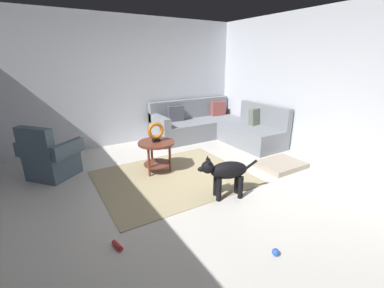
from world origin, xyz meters
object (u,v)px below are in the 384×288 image
object	(u,v)px
sectional_couch	(216,127)
side_table	(157,149)
armchair	(50,158)
dog_bed_mat	(281,165)
dog_toy_ball	(276,252)
dog	(226,172)
torus_sculpture	(156,132)
dog_toy_rope	(117,246)

from	to	relation	value
sectional_couch	side_table	world-z (taller)	sectional_couch
armchair	dog_bed_mat	xyz separation A→B (m)	(3.49, -1.66, -0.28)
dog_toy_ball	sectional_couch	bearing A→B (deg)	62.16
dog_toy_ball	dog_bed_mat	bearing A→B (deg)	39.30
sectional_couch	dog_bed_mat	bearing A→B (deg)	-90.36
sectional_couch	dog_toy_ball	bearing A→B (deg)	-117.84
side_table	dog_bed_mat	bearing A→B (deg)	-26.04
dog_bed_mat	dog	bearing A→B (deg)	-168.51
armchair	side_table	distance (m)	1.69
torus_sculpture	dog	bearing A→B (deg)	-70.22
torus_sculpture	dog_bed_mat	bearing A→B (deg)	-26.04
dog	dog_toy_ball	size ratio (longest dim) A/B	10.88
torus_sculpture	dog	distance (m)	1.38
dog_toy_rope	dog_bed_mat	bearing A→B (deg)	9.91
torus_sculpture	side_table	bearing A→B (deg)	90.00
dog_bed_mat	dog_toy_ball	distance (m)	2.30
sectional_couch	dog_toy_rope	size ratio (longest dim) A/B	14.26
sectional_couch	dog_toy_rope	world-z (taller)	sectional_couch
dog_bed_mat	dog_toy_ball	world-z (taller)	dog_bed_mat
sectional_couch	side_table	bearing A→B (deg)	-153.48
dog	dog_toy_rope	world-z (taller)	dog
armchair	dog_toy_rope	xyz separation A→B (m)	(0.42, -2.20, -0.30)
armchair	dog	xyz separation A→B (m)	(1.99, -1.97, 0.05)
armchair	side_table	world-z (taller)	armchair
side_table	dog_toy_ball	bearing A→B (deg)	-85.86
sectional_couch	dog_bed_mat	size ratio (longest dim) A/B	2.81
side_table	dog_bed_mat	xyz separation A→B (m)	(1.95, -0.95, -0.37)
armchair	dog	distance (m)	2.80
sectional_couch	dog_bed_mat	distance (m)	1.95
dog	dog_bed_mat	bearing A→B (deg)	-60.11
dog	side_table	bearing A→B (deg)	38.18
sectional_couch	side_table	distance (m)	2.20
side_table	dog	distance (m)	1.34
torus_sculpture	dog_toy_rope	bearing A→B (deg)	-126.87
dog_toy_ball	armchair	bearing A→B (deg)	118.75
armchair	torus_sculpture	world-z (taller)	armchair
side_table	dog_toy_rope	world-z (taller)	side_table
side_table	dog_toy_ball	size ratio (longest dim) A/B	7.96
sectional_couch	armchair	distance (m)	3.51
armchair	dog	bearing A→B (deg)	4.67
dog_bed_mat	dog_toy_rope	bearing A→B (deg)	-170.09
dog_bed_mat	dog	world-z (taller)	dog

